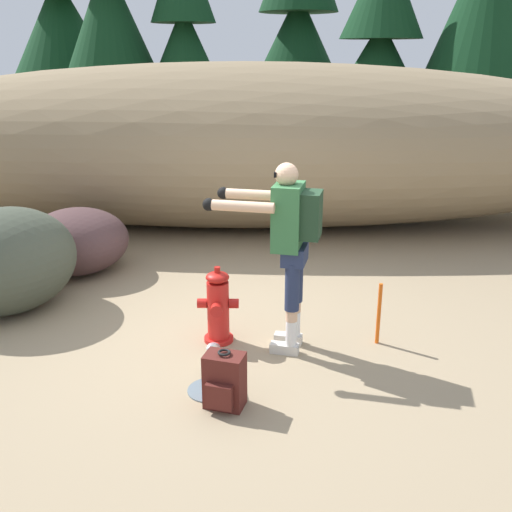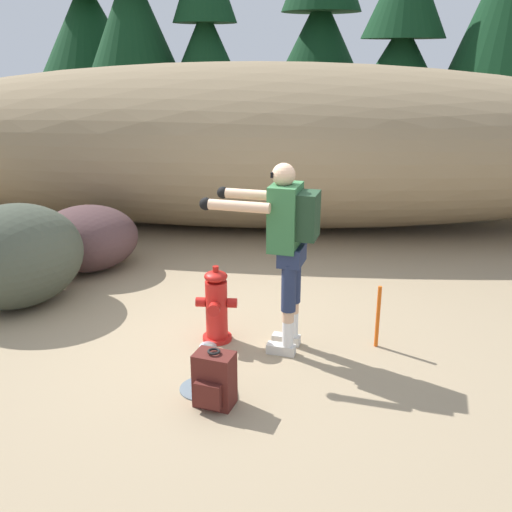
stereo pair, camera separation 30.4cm
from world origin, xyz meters
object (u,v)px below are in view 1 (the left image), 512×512
utility_worker (288,235)px  spare_backpack (224,381)px  boulder_mid (77,241)px  boulder_large (7,261)px  fire_hydrant (218,308)px  survey_stake (379,314)px

utility_worker → spare_backpack: 1.40m
spare_backpack → boulder_mid: (-2.01, 2.90, 0.19)m
utility_worker → boulder_large: utility_worker is taller
fire_hydrant → boulder_mid: (-1.88, 1.81, 0.06)m
boulder_large → utility_worker: bearing=-15.4°
fire_hydrant → spare_backpack: bearing=-83.0°
utility_worker → spare_backpack: utility_worker is taller
fire_hydrant → spare_backpack: 1.10m
utility_worker → boulder_mid: bearing=-25.9°
boulder_large → survey_stake: bearing=-10.3°
survey_stake → boulder_mid: bearing=151.6°
spare_backpack → boulder_large: size_ratio=0.32×
survey_stake → utility_worker: bearing=-172.4°
spare_backpack → survey_stake: (1.36, 1.07, 0.08)m
boulder_mid → survey_stake: boulder_mid is taller
spare_backpack → survey_stake: 1.74m
spare_backpack → boulder_mid: bearing=-130.0°
boulder_large → survey_stake: size_ratio=2.44×
utility_worker → boulder_mid: size_ratio=1.37×
fire_hydrant → boulder_mid: boulder_mid is taller
spare_backpack → survey_stake: bearing=143.5°
spare_backpack → fire_hydrant: bearing=-157.7°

